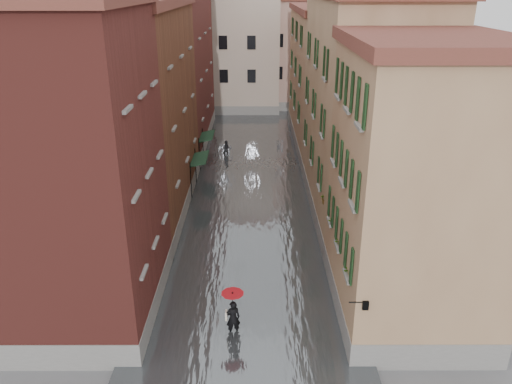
{
  "coord_description": "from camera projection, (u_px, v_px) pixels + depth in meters",
  "views": [
    {
      "loc": [
        0.38,
        -21.02,
        13.69
      ],
      "look_at": [
        0.42,
        4.56,
        3.0
      ],
      "focal_mm": 35.0,
      "sensor_mm": 36.0,
      "label": 1
    }
  ],
  "objects": [
    {
      "name": "floodwater",
      "position": [
        250.0,
        184.0,
        36.63
      ],
      "size": [
        10.0,
        60.0,
        0.2
      ],
      "primitive_type": "cube",
      "color": "#4F5458",
      "rests_on": "ground"
    },
    {
      "name": "building_right_mid",
      "position": [
        363.0,
        111.0,
        30.48
      ],
      "size": [
        6.0,
        14.0,
        13.0
      ],
      "primitive_type": "cube",
      "color": "tan",
      "rests_on": "ground"
    },
    {
      "name": "building_right_far",
      "position": [
        329.0,
        80.0,
        44.61
      ],
      "size": [
        6.0,
        16.0,
        11.5
      ],
      "primitive_type": "cube",
      "color": "#9B7050",
      "rests_on": "ground"
    },
    {
      "name": "wall_lantern",
      "position": [
        365.0,
        304.0,
        17.98
      ],
      "size": [
        0.71,
        0.22,
        0.35
      ],
      "color": "black",
      "rests_on": "ground"
    },
    {
      "name": "building_right_near",
      "position": [
        415.0,
        192.0,
        20.62
      ],
      "size": [
        6.0,
        8.0,
        11.5
      ],
      "primitive_type": "cube",
      "color": "#9B7050",
      "rests_on": "ground"
    },
    {
      "name": "window_planters",
      "position": [
        337.0,
        226.0,
        22.71
      ],
      "size": [
        0.59,
        8.21,
        0.84
      ],
      "color": "brown",
      "rests_on": "ground"
    },
    {
      "name": "building_end_pink",
      "position": [
        302.0,
        54.0,
        59.28
      ],
      "size": [
        10.0,
        9.0,
        12.0
      ],
      "primitive_type": "cube",
      "color": "tan",
      "rests_on": "ground"
    },
    {
      "name": "building_left_far",
      "position": [
        172.0,
        66.0,
        44.1
      ],
      "size": [
        6.0,
        16.0,
        14.0
      ],
      "primitive_type": "cube",
      "color": "maroon",
      "rests_on": "ground"
    },
    {
      "name": "ground",
      "position": [
        248.0,
        283.0,
        24.67
      ],
      "size": [
        120.0,
        120.0,
        0.0
      ],
      "primitive_type": "plane",
      "color": "#5B5B5D",
      "rests_on": "ground"
    },
    {
      "name": "building_left_mid",
      "position": [
        135.0,
        115.0,
        30.55
      ],
      "size": [
        6.0,
        14.0,
        12.5
      ],
      "primitive_type": "cube",
      "color": "brown",
      "rests_on": "ground"
    },
    {
      "name": "building_left_near",
      "position": [
        74.0,
        175.0,
        20.31
      ],
      "size": [
        6.0,
        8.0,
        13.0
      ],
      "primitive_type": "cube",
      "color": "maroon",
      "rests_on": "ground"
    },
    {
      "name": "pedestrian_main",
      "position": [
        233.0,
        310.0,
        20.6
      ],
      "size": [
        0.95,
        0.95,
        2.06
      ],
      "color": "black",
      "rests_on": "ground"
    },
    {
      "name": "awning_far",
      "position": [
        206.0,
        137.0,
        39.56
      ],
      "size": [
        1.09,
        2.87,
        2.8
      ],
      "color": "black",
      "rests_on": "ground"
    },
    {
      "name": "awning_near",
      "position": [
        199.0,
        160.0,
        34.5
      ],
      "size": [
        1.09,
        2.95,
        2.8
      ],
      "color": "black",
      "rests_on": "ground"
    },
    {
      "name": "building_end_cream",
      "position": [
        226.0,
        52.0,
        57.22
      ],
      "size": [
        12.0,
        9.0,
        13.0
      ],
      "primitive_type": "cube",
      "color": "#B6A291",
      "rests_on": "ground"
    },
    {
      "name": "pedestrian_far",
      "position": [
        227.0,
        149.0,
        42.4
      ],
      "size": [
        0.84,
        0.74,
        1.44
      ],
      "primitive_type": "imported",
      "rotation": [
        0.0,
        0.0,
        0.33
      ],
      "color": "black",
      "rests_on": "ground"
    }
  ]
}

